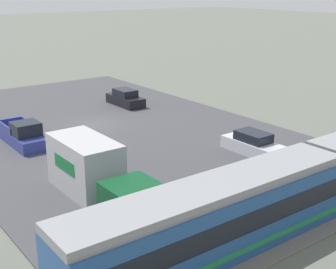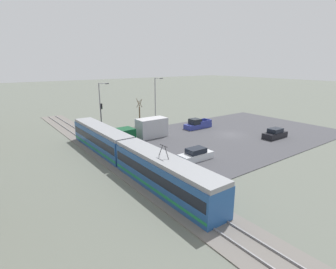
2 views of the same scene
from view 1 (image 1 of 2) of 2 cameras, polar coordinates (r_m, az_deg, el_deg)
ground_plane at (r=39.32m, az=-9.00°, el=1.09°), size 320.00×320.00×0.00m
road_surface at (r=39.31m, az=-9.00°, el=1.15°), size 23.63×36.82×0.08m
rail_bed at (r=24.40m, az=14.70°, el=-9.86°), size 68.48×4.40×0.22m
light_rail_tram at (r=25.35m, az=18.09°, el=-5.12°), size 29.19×2.75×4.35m
box_truck at (r=25.50m, az=-8.86°, el=-4.69°), size 2.49×8.22×3.03m
pickup_truck at (r=35.35m, az=-17.21°, el=-0.10°), size 1.96×5.29×1.81m
sedan_car_0 at (r=45.28m, az=-5.23°, el=4.39°), size 1.81×4.42×1.55m
sedan_car_1 at (r=32.62m, az=10.31°, el=-1.18°), size 1.80×4.53×1.50m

